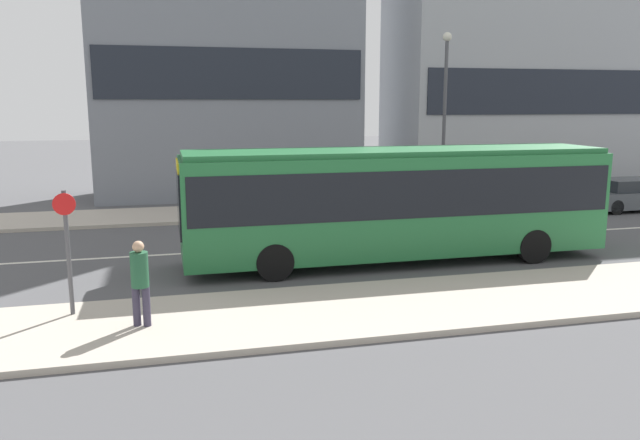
% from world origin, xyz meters
% --- Properties ---
extents(ground_plane, '(120.00, 120.00, 0.00)m').
position_xyz_m(ground_plane, '(0.00, 0.00, 0.00)').
color(ground_plane, '#4F4F51').
extents(sidewalk_near, '(44.00, 3.50, 0.13)m').
position_xyz_m(sidewalk_near, '(0.00, -6.25, 0.07)').
color(sidewalk_near, '#B2A899').
rests_on(sidewalk_near, ground_plane).
extents(sidewalk_far, '(44.00, 3.50, 0.13)m').
position_xyz_m(sidewalk_far, '(0.00, 6.25, 0.07)').
color(sidewalk_far, '#B2A899').
rests_on(sidewalk_far, ground_plane).
extents(lane_centerline, '(41.80, 0.16, 0.01)m').
position_xyz_m(lane_centerline, '(0.00, 0.00, 0.00)').
color(lane_centerline, silver).
rests_on(lane_centerline, ground_plane).
extents(apartment_block_right_tower, '(19.48, 5.75, 17.86)m').
position_xyz_m(apartment_block_right_tower, '(18.08, 12.33, 8.92)').
color(apartment_block_right_tower, '#9EA3A8').
rests_on(apartment_block_right_tower, ground_plane).
extents(city_bus, '(11.81, 2.56, 3.16)m').
position_xyz_m(city_bus, '(2.74, -2.31, 1.82)').
color(city_bus, '#236B38').
rests_on(city_bus, ground_plane).
extents(parked_car_0, '(4.48, 1.72, 1.31)m').
position_xyz_m(parked_car_0, '(15.26, 3.23, 0.62)').
color(parked_car_0, '#4C5156').
rests_on(parked_car_0, ground_plane).
extents(pedestrian_near_stop, '(0.34, 0.34, 1.69)m').
position_xyz_m(pedestrian_near_stop, '(-4.03, -6.34, 1.09)').
color(pedestrian_near_stop, '#383347').
rests_on(pedestrian_near_stop, sidewalk_near).
extents(bus_stop_sign, '(0.44, 0.12, 2.57)m').
position_xyz_m(bus_stop_sign, '(-5.44, -5.30, 1.64)').
color(bus_stop_sign, '#4C4C51').
rests_on(bus_stop_sign, sidewalk_near).
extents(street_lamp, '(0.36, 0.36, 6.98)m').
position_xyz_m(street_lamp, '(7.51, 4.93, 4.38)').
color(street_lamp, '#4C4C51').
rests_on(street_lamp, sidewalk_far).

